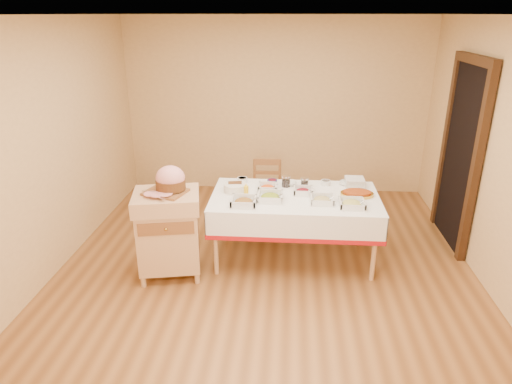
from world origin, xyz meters
TOP-DOWN VIEW (x-y plane):
  - room_shell at (0.00, 0.00)m, footprint 5.00×5.00m
  - doorway at (2.20, 0.90)m, footprint 0.09×1.10m
  - dining_table at (0.30, 0.30)m, footprint 1.82×1.02m
  - butcher_cart at (-1.00, -0.16)m, footprint 0.75×0.66m
  - dining_chair at (-0.06, 1.18)m, footprint 0.40×0.38m
  - ham_on_board at (-0.96, -0.12)m, footprint 0.42×0.40m
  - serving_dish_a at (-0.23, 0.00)m, footprint 0.26×0.26m
  - serving_dish_b at (0.04, 0.16)m, footprint 0.27×0.27m
  - serving_dish_c at (0.58, 0.13)m, footprint 0.24×0.24m
  - serving_dish_d at (0.88, 0.05)m, footprint 0.26×0.26m
  - serving_dish_e at (-0.01, 0.44)m, footprint 0.22×0.21m
  - serving_dish_f at (0.39, 0.37)m, footprint 0.22×0.21m
  - small_bowl_left at (-0.32, 0.68)m, footprint 0.12×0.12m
  - small_bowl_mid at (0.03, 0.65)m, footprint 0.12×0.12m
  - small_bowl_right at (0.65, 0.66)m, footprint 0.11×0.11m
  - bowl_white_imported at (0.23, 0.63)m, footprint 0.19×0.19m
  - bowl_small_imported at (0.88, 0.68)m, footprint 0.18×0.18m
  - preserve_jar_left at (0.20, 0.57)m, footprint 0.10×0.10m
  - preserve_jar_right at (0.41, 0.56)m, footprint 0.09×0.09m
  - mustard_bottle at (-0.23, 0.21)m, footprint 0.05×0.05m
  - bread_basket at (-0.37, 0.37)m, footprint 0.25×0.25m
  - plate_stack at (0.98, 0.66)m, footprint 0.21×0.21m
  - brass_platter at (0.97, 0.36)m, footprint 0.36×0.26m

SIDE VIEW (x-z plane):
  - dining_chair at x=-0.06m, z-range 0.01..0.87m
  - butcher_cart at x=-1.00m, z-range 0.06..0.99m
  - dining_table at x=0.30m, z-range 0.22..0.98m
  - bowl_white_imported at x=0.23m, z-range 0.76..0.80m
  - brass_platter at x=0.97m, z-range 0.76..0.81m
  - bowl_small_imported at x=0.88m, z-range 0.76..0.80m
  - small_bowl_mid at x=0.03m, z-range 0.76..0.81m
  - small_bowl_right at x=0.65m, z-range 0.76..0.82m
  - small_bowl_left at x=-0.32m, z-range 0.76..0.82m
  - serving_dish_f at x=0.39m, z-range 0.74..0.84m
  - serving_dish_c at x=0.58m, z-range 0.74..0.84m
  - serving_dish_e at x=-0.01m, z-range 0.74..0.84m
  - serving_dish_d at x=0.88m, z-range 0.74..0.84m
  - serving_dish_b at x=0.04m, z-range 0.74..0.85m
  - serving_dish_a at x=-0.23m, z-range 0.74..0.85m
  - plate_stack at x=0.98m, z-range 0.76..0.85m
  - bread_basket at x=-0.37m, z-range 0.75..0.86m
  - preserve_jar_right at x=0.41m, z-range 0.75..0.87m
  - preserve_jar_left at x=0.20m, z-range 0.75..0.88m
  - mustard_bottle at x=-0.23m, z-range 0.75..0.91m
  - ham_on_board at x=-0.96m, z-range 0.91..1.18m
  - doorway at x=2.20m, z-range 0.01..2.21m
  - room_shell at x=0.00m, z-range -1.20..3.80m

